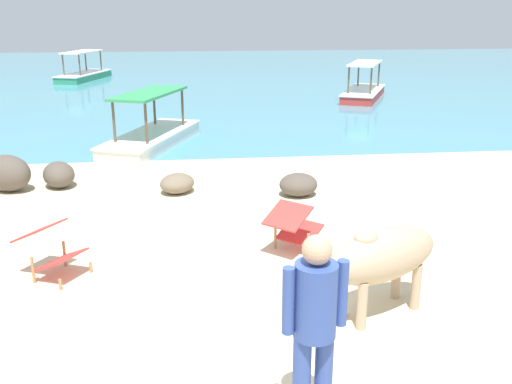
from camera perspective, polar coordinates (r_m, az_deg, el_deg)
sand_beach at (r=6.02m, az=-0.99°, el=-13.78°), size 18.00×14.00×0.04m
water_surface at (r=27.30m, az=-5.47°, el=11.11°), size 60.00×36.00×0.03m
cow at (r=6.14m, az=12.17°, el=-6.31°), size 1.77×1.12×1.01m
deck_chair_near at (r=7.40m, az=-19.79°, el=-5.12°), size 0.93×0.86×0.68m
deck_chair_far at (r=7.64m, az=3.78°, el=-3.31°), size 0.91×0.92×0.68m
person_standing at (r=4.34m, az=5.86°, el=-12.58°), size 0.50×0.32×1.62m
shore_rock_large at (r=10.02m, az=4.25°, el=0.74°), size 0.78×0.74×0.40m
shore_rock_medium at (r=11.06m, az=-19.06°, el=1.65°), size 0.78×0.87×0.47m
shore_rock_small at (r=10.25m, az=-7.86°, el=0.87°), size 0.85×0.87×0.34m
shore_rock_flat at (r=11.13m, az=-23.53°, el=1.73°), size 1.06×0.94×0.66m
boat_green at (r=27.94m, az=-16.79°, el=11.21°), size 2.16×3.85×1.29m
boat_white at (r=13.96m, az=-10.35°, el=5.64°), size 2.38×3.84×1.29m
boat_red at (r=21.56m, az=10.67°, el=9.88°), size 2.60×3.82×1.29m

